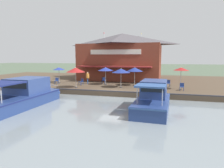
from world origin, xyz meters
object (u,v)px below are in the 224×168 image
(patio_umbrella_far_corner, at_px, (59,69))
(patio_umbrella_by_entrance, at_px, (135,69))
(patio_umbrella_mid_patio_right, at_px, (76,70))
(cafe_chair_far_corner_seat, at_px, (168,83))
(patio_umbrella_near_quay_edge, at_px, (181,69))
(waterfront_restaurant, at_px, (122,56))
(person_near_entrance, at_px, (88,77))
(cafe_chair_under_first_umbrella, at_px, (57,80))
(cafe_chair_facing_river, at_px, (81,81))
(motorboat_second_along, at_px, (25,95))
(patio_umbrella_mid_patio_left, at_px, (121,71))
(tree_downstream_bank, at_px, (127,54))
(cafe_chair_beside_entrance, at_px, (182,86))
(motorboat_nearest_quay, at_px, (153,99))
(cafe_chair_mid_patio, at_px, (104,80))
(patio_umbrella_back_row, at_px, (106,69))

(patio_umbrella_far_corner, bearing_deg, patio_umbrella_by_entrance, 89.49)
(patio_umbrella_mid_patio_right, bearing_deg, cafe_chair_far_corner_seat, 109.15)
(patio_umbrella_near_quay_edge, bearing_deg, patio_umbrella_far_corner, -96.04)
(waterfront_restaurant, distance_m, person_near_entrance, 9.14)
(patio_umbrella_far_corner, relative_size, cafe_chair_under_first_umbrella, 2.65)
(patio_umbrella_far_corner, relative_size, cafe_chair_facing_river, 2.65)
(patio_umbrella_by_entrance, bearing_deg, person_near_entrance, -91.38)
(cafe_chair_under_first_umbrella, xyz_separation_m, motorboat_second_along, (9.59, 2.49, -0.18))
(cafe_chair_under_first_umbrella, bearing_deg, waterfront_restaurant, 142.33)
(patio_umbrella_mid_patio_left, bearing_deg, motorboat_second_along, -38.36)
(tree_downstream_bank, bearing_deg, cafe_chair_under_first_umbrella, -30.79)
(cafe_chair_facing_river, xyz_separation_m, person_near_entrance, (-1.47, 0.29, 0.52))
(patio_umbrella_mid_patio_left, xyz_separation_m, cafe_chair_beside_entrance, (0.57, 6.98, -1.57))
(cafe_chair_beside_entrance, relative_size, motorboat_nearest_quay, 0.12)
(motorboat_second_along, bearing_deg, cafe_chair_far_corner_seat, 131.16)
(cafe_chair_mid_patio, relative_size, tree_downstream_bank, 0.14)
(patio_umbrella_mid_patio_left, relative_size, cafe_chair_under_first_umbrella, 2.74)
(cafe_chair_mid_patio, distance_m, motorboat_nearest_quay, 12.74)
(cafe_chair_facing_river, height_order, tree_downstream_bank, tree_downstream_bank)
(patio_umbrella_back_row, height_order, person_near_entrance, patio_umbrella_back_row)
(cafe_chair_beside_entrance, xyz_separation_m, cafe_chair_far_corner_seat, (-2.77, -1.42, 0.00))
(cafe_chair_beside_entrance, height_order, cafe_chair_mid_patio, same)
(patio_umbrella_far_corner, bearing_deg, person_near_entrance, 90.79)
(patio_umbrella_by_entrance, bearing_deg, waterfront_restaurant, -157.25)
(patio_umbrella_near_quay_edge, bearing_deg, patio_umbrella_back_row, -99.50)
(cafe_chair_under_first_umbrella, bearing_deg, cafe_chair_beside_entrance, 84.61)
(patio_umbrella_far_corner, distance_m, cafe_chair_beside_entrance, 16.87)
(patio_umbrella_mid_patio_right, distance_m, motorboat_nearest_quay, 11.30)
(motorboat_nearest_quay, bearing_deg, patio_umbrella_mid_patio_right, -121.08)
(motorboat_second_along, bearing_deg, patio_umbrella_mid_patio_right, 167.16)
(waterfront_restaurant, height_order, patio_umbrella_by_entrance, waterfront_restaurant)
(patio_umbrella_back_row, xyz_separation_m, patio_umbrella_far_corner, (-0.17, -7.06, -0.07))
(motorboat_nearest_quay, bearing_deg, patio_umbrella_by_entrance, -162.23)
(cafe_chair_far_corner_seat, distance_m, person_near_entrance, 10.79)
(patio_umbrella_by_entrance, bearing_deg, cafe_chair_under_first_umbrella, -84.21)
(cafe_chair_under_first_umbrella, bearing_deg, tree_downstream_bank, 149.21)
(patio_umbrella_mid_patio_left, xyz_separation_m, motorboat_nearest_quay, (7.30, 4.34, -1.74))
(cafe_chair_facing_river, relative_size, tree_downstream_bank, 0.14)
(patio_umbrella_mid_patio_right, distance_m, patio_umbrella_by_entrance, 7.47)
(patio_umbrella_by_entrance, relative_size, cafe_chair_far_corner_seat, 2.80)
(patio_umbrella_by_entrance, bearing_deg, motorboat_second_along, -37.45)
(person_near_entrance, bearing_deg, motorboat_second_along, -8.42)
(patio_umbrella_far_corner, xyz_separation_m, patio_umbrella_by_entrance, (0.10, 10.94, 0.08))
(waterfront_restaurant, bearing_deg, patio_umbrella_near_quay_edge, 42.29)
(motorboat_second_along, bearing_deg, patio_umbrella_back_row, 158.00)
(patio_umbrella_far_corner, bearing_deg, cafe_chair_far_corner_seat, 90.22)
(cafe_chair_beside_entrance, distance_m, motorboat_nearest_quay, 7.22)
(patio_umbrella_far_corner, bearing_deg, tree_downstream_bank, 145.63)
(waterfront_restaurant, relative_size, cafe_chair_far_corner_seat, 15.80)
(cafe_chair_far_corner_seat, bearing_deg, patio_umbrella_mid_patio_left, -68.41)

